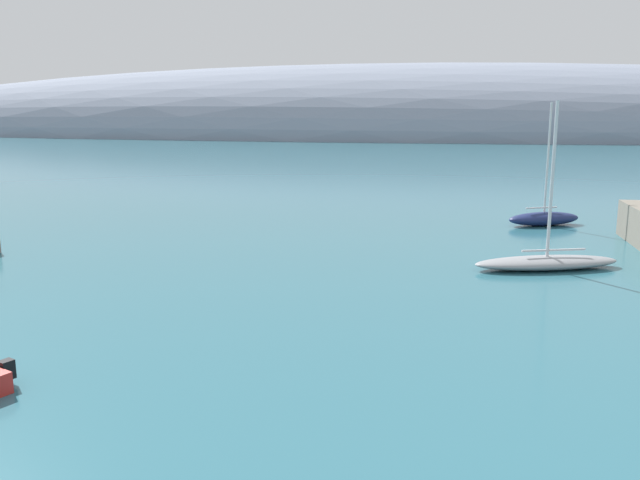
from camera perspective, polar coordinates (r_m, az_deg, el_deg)
distant_ridge at (r=196.92m, az=7.91°, el=8.77°), size 372.31×79.80×39.64m
sailboat_navy_near_shore at (r=53.94m, az=18.34°, el=1.79°), size 6.03×4.03×9.18m
sailboat_grey_mid_mooring at (r=39.91m, az=18.55°, el=-1.69°), size 8.62×4.64×9.26m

